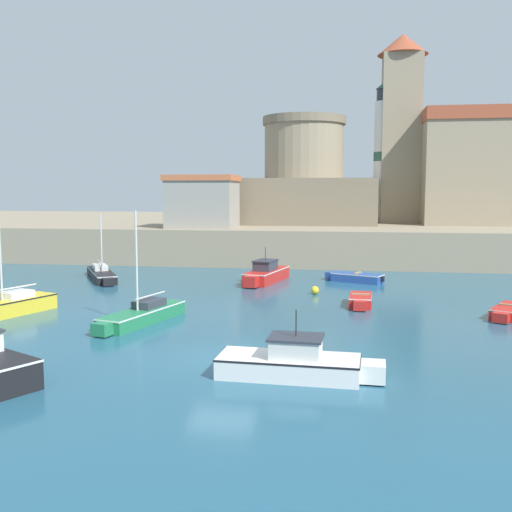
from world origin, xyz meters
name	(u,v)px	position (x,y,z in m)	size (l,w,h in m)	color
ground_plane	(222,358)	(0.00, 0.00, 0.00)	(200.00, 200.00, 0.00)	#235670
quay_seawall	(307,233)	(0.00, 45.81, 1.53)	(120.00, 40.00, 3.06)	gray
sailboat_black_0	(101,274)	(-12.74, 18.41, 0.39)	(4.45, 6.53, 4.65)	black
sailboat_yellow_1	(7,306)	(-12.40, 5.93, 0.48)	(3.15, 5.72, 4.66)	yellow
dinghy_blue_3	(356,277)	(5.19, 19.95, 0.33)	(4.12, 2.60, 0.68)	#284C9E
dinghy_red_4	(361,300)	(5.38, 11.26, 0.32)	(1.32, 3.42, 0.67)	red
motorboat_red_6	(266,274)	(-0.96, 18.93, 0.57)	(2.70, 6.06, 2.44)	red
dinghy_red_7	(510,311)	(12.71, 9.40, 0.30)	(2.57, 3.71, 0.63)	red
sailboat_green_8	(142,314)	(-5.07, 5.35, 0.42)	(2.82, 6.22, 5.38)	#237A4C
motorboat_white_9	(295,362)	(2.94, -1.90, 0.51)	(5.70, 2.09, 2.32)	white
mooring_buoy	(315,290)	(2.69, 14.54, 0.25)	(0.50, 0.50, 0.50)	yellow
church	(452,162)	(15.01, 42.45, 9.17)	(13.44, 16.22, 18.48)	gray
fortress	(304,187)	(0.00, 40.13, 6.61)	(14.44, 14.44, 10.64)	#796C57
lighthouse	(384,155)	(8.00, 39.90, 9.85)	(2.05, 2.05, 13.96)	silver
harbor_shed_mid_row	(203,201)	(-8.00, 29.41, 5.36)	(6.00, 4.93, 4.56)	gray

